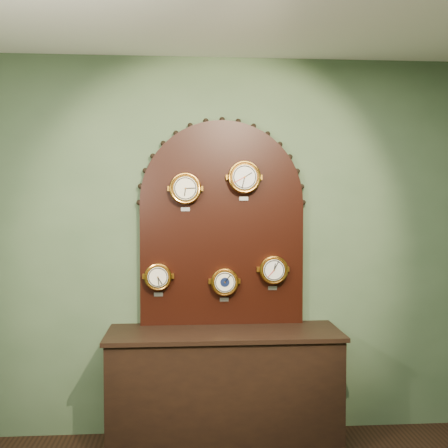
{
  "coord_description": "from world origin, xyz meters",
  "views": [
    {
      "loc": [
        -0.27,
        -1.42,
        1.74
      ],
      "look_at": [
        0.0,
        2.25,
        1.58
      ],
      "focal_mm": 42.21,
      "sensor_mm": 36.0,
      "label": 1
    }
  ],
  "objects": [
    {
      "name": "hygrometer",
      "position": [
        -0.47,
        2.38,
        1.2
      ],
      "size": [
        0.2,
        0.08,
        0.25
      ],
      "color": "orange",
      "rests_on": "display_board"
    },
    {
      "name": "display_board",
      "position": [
        0.0,
        2.45,
        1.63
      ],
      "size": [
        1.26,
        0.06,
        1.53
      ],
      "color": "black",
      "rests_on": "shop_counter"
    },
    {
      "name": "arabic_clock",
      "position": [
        0.16,
        2.38,
        1.91
      ],
      "size": [
        0.24,
        0.08,
        0.29
      ],
      "color": "orange",
      "rests_on": "display_board"
    },
    {
      "name": "shop_counter",
      "position": [
        0.0,
        2.23,
        0.4
      ],
      "size": [
        1.6,
        0.5,
        0.8
      ],
      "primitive_type": "cube",
      "color": "black",
      "rests_on": "ground_plane"
    },
    {
      "name": "tide_clock",
      "position": [
        0.37,
        2.38,
        1.24
      ],
      "size": [
        0.21,
        0.08,
        0.26
      ],
      "color": "orange",
      "rests_on": "display_board"
    },
    {
      "name": "barometer",
      "position": [
        0.01,
        2.38,
        1.15
      ],
      "size": [
        0.2,
        0.08,
        0.25
      ],
      "color": "orange",
      "rests_on": "display_board"
    },
    {
      "name": "wall_back",
      "position": [
        0.0,
        2.5,
        1.4
      ],
      "size": [
        4.0,
        0.0,
        4.0
      ],
      "primitive_type": "plane",
      "rotation": [
        1.57,
        0.0,
        0.0
      ],
      "color": "#486042",
      "rests_on": "ground"
    },
    {
      "name": "roman_clock",
      "position": [
        -0.27,
        2.38,
        1.83
      ],
      "size": [
        0.23,
        0.08,
        0.28
      ],
      "color": "orange",
      "rests_on": "display_board"
    }
  ]
}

